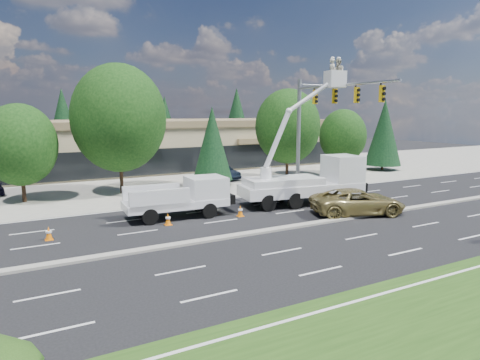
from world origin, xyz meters
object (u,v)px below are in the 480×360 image
utility_pickup (183,201)px  bucket_truck (312,173)px  signal_mast (316,117)px  minivan (358,202)px

utility_pickup → bucket_truck: size_ratio=0.63×
signal_mast → minivan: (-1.68, -6.44, -5.24)m
bucket_truck → minivan: size_ratio=1.73×
bucket_truck → minivan: bearing=-74.2°
bucket_truck → minivan: bucket_truck is taller
minivan → signal_mast: bearing=4.5°
signal_mast → minivan: size_ratio=1.72×
minivan → utility_pickup: bearing=83.3°
signal_mast → bucket_truck: (-2.16, -2.40, -3.90)m
utility_pickup → bucket_truck: bearing=-1.1°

